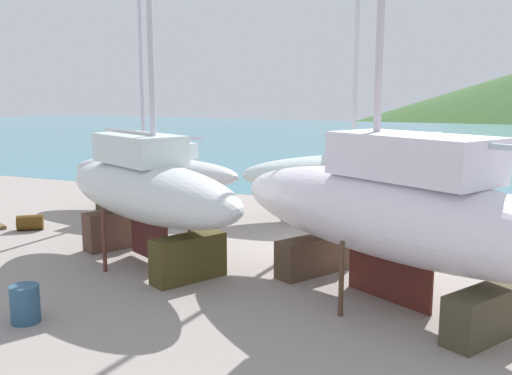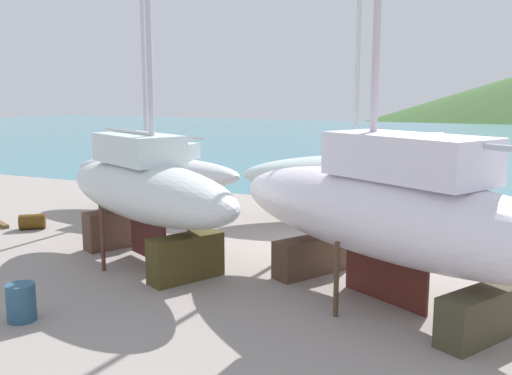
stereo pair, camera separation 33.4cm
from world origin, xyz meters
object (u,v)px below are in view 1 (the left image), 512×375
at_px(sailboat_far_slipway, 147,189).
at_px(barrel_rust_far, 30,223).
at_px(sailboat_large_starboard, 393,211).
at_px(sailboat_mid_port, 153,171).
at_px(sailboat_small_center, 366,172).
at_px(barrel_tar_black, 25,304).

relative_size(sailboat_far_slipway, barrel_rust_far, 16.59).
xyz_separation_m(sailboat_large_starboard, sailboat_mid_port, (-11.28, 6.82, -0.54)).
bearing_deg(barrel_rust_far, sailboat_far_slipway, -14.49).
height_order(sailboat_mid_port, sailboat_small_center, sailboat_small_center).
bearing_deg(sailboat_small_center, sailboat_mid_port, -10.26).
bearing_deg(sailboat_large_starboard, sailboat_small_center, -44.15).
bearing_deg(sailboat_small_center, sailboat_large_starboard, 82.04).
bearing_deg(barrel_rust_far, sailboat_mid_port, 64.35).
xyz_separation_m(sailboat_mid_port, sailboat_small_center, (8.68, 2.15, 0.16)).
height_order(sailboat_large_starboard, barrel_tar_black, sailboat_large_starboard).
bearing_deg(sailboat_small_center, barrel_rust_far, 8.11).
bearing_deg(sailboat_large_starboard, barrel_rust_far, 21.13).
relative_size(sailboat_large_starboard, barrel_rust_far, 17.94).
height_order(sailboat_mid_port, barrel_rust_far, sailboat_mid_port).
distance_m(sailboat_large_starboard, sailboat_mid_port, 13.19).
relative_size(sailboat_mid_port, barrel_rust_far, 14.42).
bearing_deg(sailboat_large_starboard, sailboat_far_slipway, 26.46).
xyz_separation_m(sailboat_large_starboard, sailboat_small_center, (-2.60, 8.96, -0.38)).
bearing_deg(barrel_rust_far, barrel_tar_black, -45.93).
bearing_deg(barrel_rust_far, sailboat_small_center, 32.25).
height_order(sailboat_far_slipway, sailboat_mid_port, sailboat_far_slipway).
xyz_separation_m(sailboat_far_slipway, barrel_tar_black, (0.05, -4.94, -1.79)).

